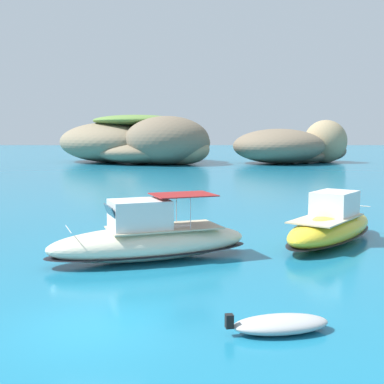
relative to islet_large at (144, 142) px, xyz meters
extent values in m
plane|color=#197093|center=(5.47, -76.40, -3.58)|extent=(400.00, 400.00, 0.00)
ellipsoid|color=#84755B|center=(2.63, 4.40, 0.00)|extent=(19.08, 20.60, 7.14)
ellipsoid|color=#84755B|center=(-6.71, 1.59, -0.07)|extent=(25.55, 27.19, 7.02)
ellipsoid|color=#84755B|center=(-0.40, -3.14, -1.59)|extent=(19.59, 18.64, 3.98)
ellipsoid|color=#84755B|center=(3.74, 1.35, -0.11)|extent=(19.77, 18.84, 6.93)
ellipsoid|color=#9E8966|center=(6.78, -5.87, -1.06)|extent=(11.83, 11.69, 5.03)
ellipsoid|color=#756651|center=(4.05, -5.65, 0.39)|extent=(15.20, 14.37, 7.92)
ellipsoid|color=olive|center=(-1.49, 0.48, 3.70)|extent=(15.32, 13.93, 2.02)
ellipsoid|color=#756651|center=(22.91, -2.45, -0.64)|extent=(21.99, 22.26, 5.87)
ellipsoid|color=#756651|center=(24.95, -1.91, -1.43)|extent=(11.00, 10.38, 4.29)
ellipsoid|color=#756651|center=(31.53, 1.79, -1.60)|extent=(11.99, 11.96, 3.96)
ellipsoid|color=#9E8966|center=(31.34, -0.65, 0.12)|extent=(10.04, 10.04, 7.40)
ellipsoid|color=#756651|center=(27.50, -1.42, -2.28)|extent=(11.98, 12.12, 2.60)
ellipsoid|color=yellow|center=(14.75, -65.83, -2.89)|extent=(6.74, 7.95, 1.37)
ellipsoid|color=black|center=(14.75, -65.83, -3.20)|extent=(6.87, 8.11, 0.16)
cube|color=#C6B793|center=(14.39, -66.32, -2.30)|extent=(4.29, 4.81, 0.06)
cube|color=silver|center=(14.98, -65.51, -1.71)|extent=(2.71, 2.83, 1.13)
cube|color=#2D4756|center=(15.67, -64.58, -1.59)|extent=(1.43, 1.14, 0.60)
cylinder|color=silver|center=(16.61, -63.29, -2.12)|extent=(1.39, 1.03, 0.04)
ellipsoid|color=beige|center=(6.41, -69.06, -2.87)|extent=(8.70, 5.29, 1.42)
ellipsoid|color=black|center=(6.41, -69.06, -3.18)|extent=(8.88, 5.40, 0.17)
cube|color=#C6B793|center=(7.00, -68.84, -2.26)|extent=(5.05, 3.61, 0.06)
cube|color=silver|center=(6.02, -69.21, -1.65)|extent=(2.81, 2.47, 1.17)
cube|color=#2D4756|center=(4.91, -69.63, -1.53)|extent=(0.82, 1.62, 0.62)
cylinder|color=silver|center=(3.36, -70.21, -2.08)|extent=(0.65, 1.66, 0.04)
cube|color=maroon|center=(7.78, -68.55, -0.92)|extent=(3.04, 2.71, 0.04)
cylinder|color=silver|center=(8.09, -69.37, -1.59)|extent=(0.03, 0.03, 1.34)
cylinder|color=silver|center=(7.47, -67.73, -1.59)|extent=(0.03, 0.03, 1.34)
ellipsoid|color=#B2B2B2|center=(10.49, -76.78, -3.36)|extent=(2.76, 1.56, 0.44)
cube|color=#9E998E|center=(10.49, -76.78, -3.30)|extent=(1.90, 0.93, 0.06)
cube|color=black|center=(9.11, -77.04, -3.18)|extent=(0.23, 0.23, 0.36)
camera|label=1|loc=(8.15, -89.71, 1.65)|focal=47.81mm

